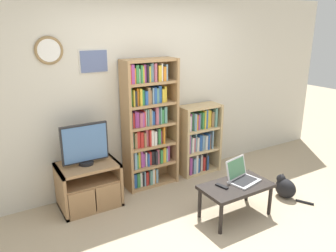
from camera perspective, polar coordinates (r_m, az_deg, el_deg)
ground_plane at (r=3.80m, az=8.83°, el=-18.27°), size 18.00×18.00×0.00m
wall_back at (r=4.57m, az=-3.81°, el=5.91°), size 6.89×0.09×2.60m
tv_stand at (r=4.26m, az=-13.58°, el=-9.93°), size 0.73×0.51×0.56m
television at (r=4.06m, az=-14.27°, el=-3.17°), size 0.57×0.18×0.51m
bookshelf_tall at (r=4.47m, az=-3.61°, el=0.39°), size 0.75×0.30×1.78m
bookshelf_short at (r=5.00m, az=5.09°, el=-2.30°), size 0.64×0.31×1.06m
coffee_table at (r=3.99m, az=11.75°, el=-10.64°), size 0.84×0.47×0.41m
laptop at (r=4.05m, az=12.60°, el=-8.44°), size 0.41×0.36×0.26m
remote_near_laptop at (r=3.88m, az=9.34°, el=-10.31°), size 0.08×0.17×0.02m
cat at (r=4.67m, az=19.67°, el=-10.02°), size 0.27×0.50×0.31m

